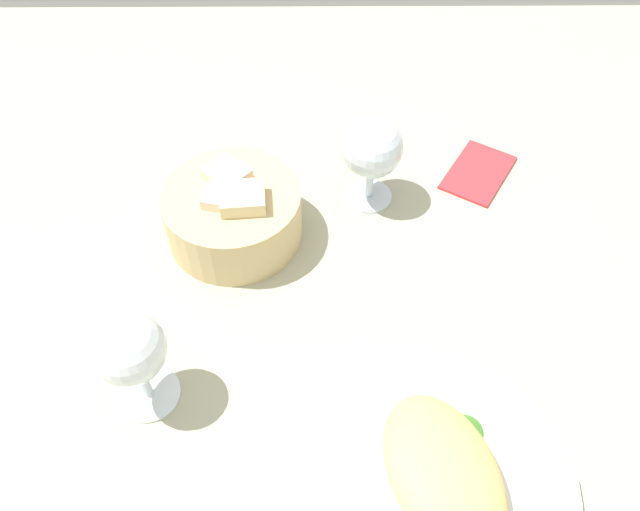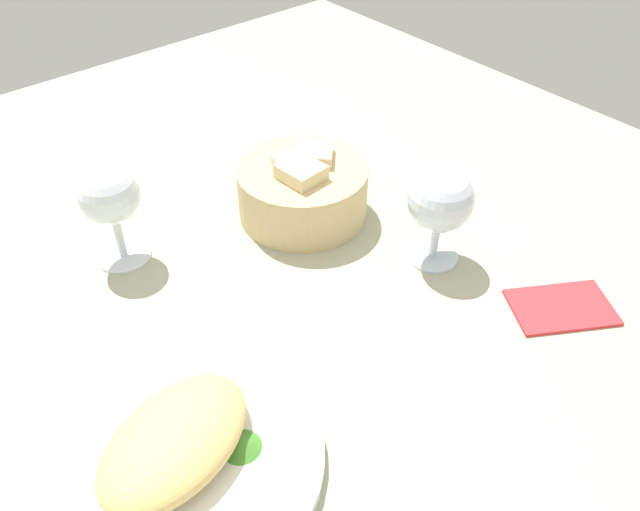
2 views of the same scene
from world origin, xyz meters
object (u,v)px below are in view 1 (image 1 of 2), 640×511
Objects in this scene: bread_basket at (234,213)px; wine_glass_far at (131,353)px; folded_napkin at (478,171)px; plate at (439,482)px; wine_glass_near at (372,150)px.

wine_glass_far is at bearing 161.62° from bread_basket.
wine_glass_far is 1.15× the size of folded_napkin.
plate is 30.98cm from wine_glass_far.
bread_basket is 1.50× the size of folded_napkin.
bread_basket is at bearing 34.12° from plate.
wine_glass_far is at bearing 71.70° from plate.
wine_glass_far reaches higher than bread_basket.
bread_basket is 18.42cm from wine_glass_near.
wine_glass_near reaches higher than plate.
folded_napkin is at bearing -71.54° from bread_basket.
wine_glass_near is (37.66, 4.44, 7.31)cm from plate.
wine_glass_far is (-28.24, 24.04, 0.43)cm from wine_glass_near.
folded_napkin is at bearing -14.25° from plate.
plate is 38.62cm from wine_glass_near.
plate is at bearing -145.88° from bread_basket.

